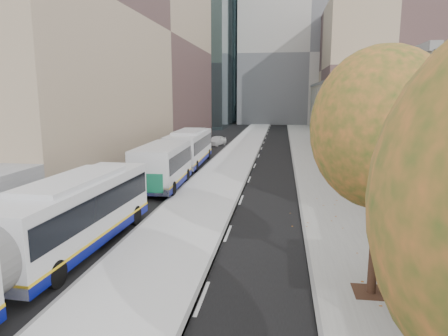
# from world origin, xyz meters

# --- Properties ---
(bus_platform) EXTENTS (4.25, 150.00, 0.15)m
(bus_platform) POSITION_xyz_m (-3.88, 35.00, 0.07)
(bus_platform) COLOR silver
(bus_platform) RESTS_ON ground
(sidewalk) EXTENTS (4.75, 150.00, 0.08)m
(sidewalk) POSITION_xyz_m (4.12, 35.00, 0.04)
(sidewalk) COLOR gray
(sidewalk) RESTS_ON ground
(building_tan) EXTENTS (18.00, 92.00, 8.00)m
(building_tan) POSITION_xyz_m (15.50, 64.00, 4.00)
(building_tan) COLOR gray
(building_tan) RESTS_ON ground
(building_midrise) EXTENTS (24.00, 46.00, 25.00)m
(building_midrise) POSITION_xyz_m (-22.50, 41.00, 12.50)
(building_midrise) COLOR gray
(building_midrise) RESTS_ON ground
(building_far_block) EXTENTS (30.00, 18.00, 30.00)m
(building_far_block) POSITION_xyz_m (6.00, 96.00, 15.00)
(building_far_block) COLOR #9E9892
(building_far_block) RESTS_ON ground
(tree_c) EXTENTS (4.20, 4.20, 7.28)m
(tree_c) POSITION_xyz_m (3.60, 13.00, 5.25)
(tree_c) COLOR #311D14
(tree_c) RESTS_ON sidewalk
(bus_near) EXTENTS (3.07, 17.02, 2.82)m
(bus_near) POSITION_xyz_m (-7.65, 11.47, 1.54)
(bus_near) COLOR silver
(bus_near) RESTS_ON ground
(bus_far) EXTENTS (3.23, 17.83, 2.96)m
(bus_far) POSITION_xyz_m (-7.39, 31.65, 1.62)
(bus_far) COLOR silver
(bus_far) RESTS_ON ground
(distant_car) EXTENTS (2.40, 3.89, 1.24)m
(distant_car) POSITION_xyz_m (-7.44, 50.05, 0.62)
(distant_car) COLOR silver
(distant_car) RESTS_ON ground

